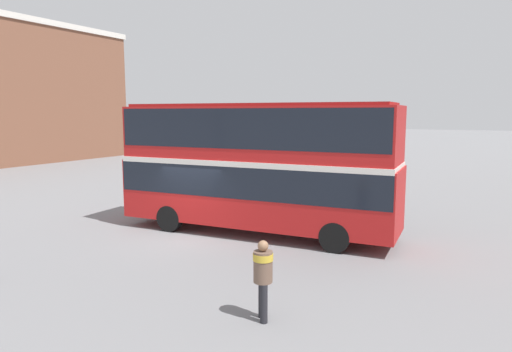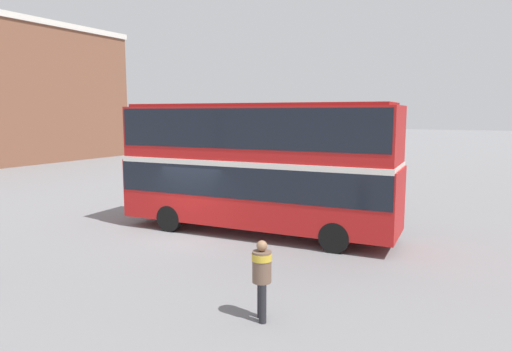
# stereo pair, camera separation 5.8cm
# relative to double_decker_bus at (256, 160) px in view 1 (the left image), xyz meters

# --- Properties ---
(ground_plane) EXTENTS (240.00, 240.00, 0.00)m
(ground_plane) POSITION_rel_double_decker_bus_xyz_m (-1.91, -1.95, -2.74)
(ground_plane) COLOR slate
(double_decker_bus) EXTENTS (10.47, 3.31, 4.80)m
(double_decker_bus) POSITION_rel_double_decker_bus_xyz_m (0.00, 0.00, 0.00)
(double_decker_bus) COLOR red
(double_decker_bus) RESTS_ON ground_plane
(pedestrian_foreground) EXTENTS (0.61, 0.61, 1.78)m
(pedestrian_foreground) POSITION_rel_double_decker_bus_xyz_m (3.63, -6.27, -1.66)
(pedestrian_foreground) COLOR #232328
(pedestrian_foreground) RESTS_ON ground_plane
(parked_car_kerb_near) EXTENTS (4.20, 2.45, 1.48)m
(parked_car_kerb_near) POSITION_rel_double_decker_bus_xyz_m (-8.33, 13.82, -1.99)
(parked_car_kerb_near) COLOR silver
(parked_car_kerb_near) RESTS_ON ground_plane
(parked_car_kerb_far) EXTENTS (4.28, 2.16, 1.55)m
(parked_car_kerb_far) POSITION_rel_double_decker_bus_xyz_m (-1.26, 9.53, -1.96)
(parked_car_kerb_far) COLOR black
(parked_car_kerb_far) RESTS_ON ground_plane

